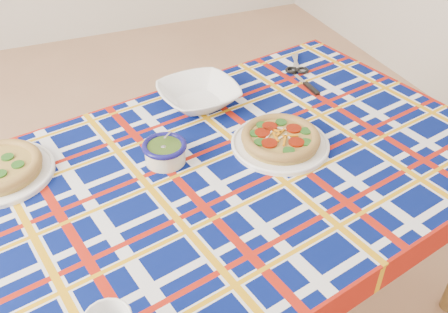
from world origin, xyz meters
name	(u,v)px	position (x,y,z in m)	size (l,w,h in m)	color
floor	(96,245)	(0.00, 0.00, 0.00)	(4.00, 4.00, 0.00)	#A47555
dining_table	(231,186)	(0.35, -0.51, 0.60)	(1.56, 1.16, 0.66)	brown
tablecloth	(231,179)	(0.35, -0.51, 0.62)	(1.44, 0.91, 0.09)	#040F52
main_focaccia_plate	(281,138)	(0.51, -0.49, 0.69)	(0.27, 0.27, 0.05)	#A28039
pesto_bowl	(165,151)	(0.20, -0.43, 0.70)	(0.12, 0.12, 0.07)	#253E11
serving_bowl	(199,95)	(0.38, -0.19, 0.70)	(0.24, 0.24, 0.06)	white
table_knife	(297,76)	(0.74, -0.16, 0.67)	(0.20, 0.02, 0.01)	silver
kitchen_scissors	(296,61)	(0.79, -0.07, 0.67)	(0.18, 0.08, 0.01)	silver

